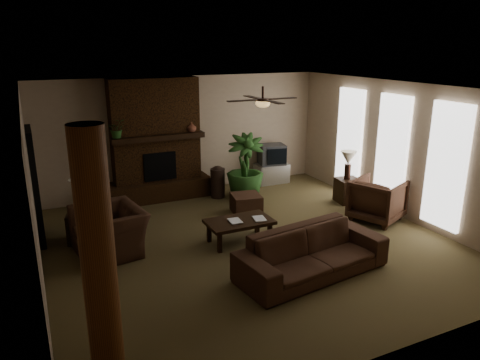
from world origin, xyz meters
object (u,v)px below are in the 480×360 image
sofa (313,246)px  armchair_right (378,198)px  floor_plant (245,181)px  coffee_table (239,223)px  floor_vase (218,180)px  side_table_left (82,227)px  tv_stand (271,173)px  lamp_left (80,190)px  armchair_left (109,224)px  ottoman (246,204)px  side_table_right (348,190)px  lamp_right (348,160)px  log_column (98,258)px

sofa → armchair_right: 2.86m
floor_plant → coffee_table: bearing=-118.4°
floor_vase → floor_plant: size_ratio=0.50×
coffee_table → side_table_left: bearing=153.3°
tv_stand → floor_plant: size_ratio=0.56×
tv_stand → floor_plant: bearing=-143.5°
floor_vase → lamp_left: (-3.21, -1.28, 0.57)m
armchair_left → tv_stand: bearing=109.7°
floor_vase → floor_plant: bearing=-31.8°
sofa → floor_plant: (0.66, 3.78, -0.06)m
ottoman → side_table_left: 3.39m
armchair_right → side_table_right: 1.19m
coffee_table → side_table_right: side_table_right is taller
side_table_left → lamp_right: 5.84m
floor_vase → side_table_right: (2.58, -1.60, -0.16)m
side_table_left → lamp_right: lamp_right is taller
log_column → floor_plant: log_column is taller
coffee_table → lamp_left: size_ratio=1.85×
log_column → armchair_left: (0.58, 3.09, -0.86)m
coffee_table → side_table_right: bearing=16.3°
armchair_left → coffee_table: armchair_left is taller
coffee_table → floor_plant: size_ratio=0.78×
ottoman → side_table_right: (2.42, -0.39, 0.08)m
armchair_left → floor_plant: size_ratio=0.81×
floor_vase → floor_plant: (0.56, -0.34, -0.00)m
log_column → coffee_table: size_ratio=2.33×
armchair_left → side_table_left: (-0.38, 0.73, -0.26)m
side_table_left → armchair_right: bearing=-15.2°
sofa → armchair_right: sofa is taller
side_table_right → armchair_right: bearing=-98.6°
ottoman → side_table_right: size_ratio=1.09×
lamp_left → floor_plant: bearing=13.9°
armchair_right → floor_vase: 3.66m
floor_plant → lamp_left: bearing=-166.1°
sofa → side_table_left: sofa is taller
sofa → lamp_right: size_ratio=3.81×
armchair_right → side_table_left: 5.85m
sofa → floor_plant: bearing=72.6°
log_column → side_table_right: bearing=29.8°
floor_plant → log_column: bearing=-130.3°
floor_vase → floor_plant: 0.65m
sofa → coffee_table: (-0.52, 1.58, -0.11)m
side_table_right → lamp_right: lamp_right is taller
armchair_left → floor_vase: 3.46m
floor_vase → side_table_left: bearing=-159.1°
sofa → lamp_right: bearing=36.3°
armchair_right → lamp_left: (-5.62, 1.49, 0.52)m
sofa → armchair_left: bearing=134.4°
sofa → floor_plant: size_ratio=1.62×
coffee_table → lamp_left: bearing=154.0°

